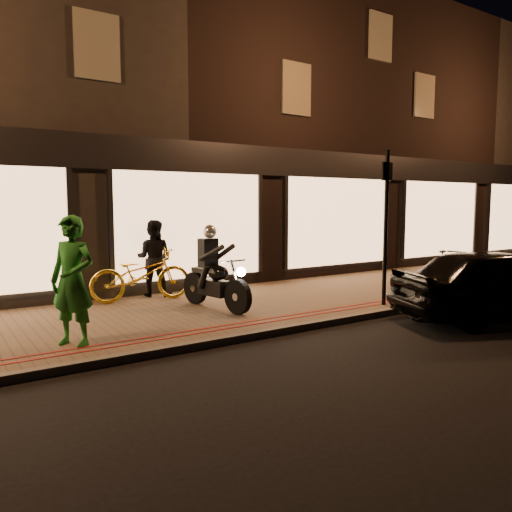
# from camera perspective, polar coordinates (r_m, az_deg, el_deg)

# --- Properties ---
(ground) EXTENTS (90.00, 90.00, 0.00)m
(ground) POSITION_cam_1_polar(r_m,az_deg,el_deg) (8.33, 5.01, -8.65)
(ground) COLOR black
(ground) RESTS_ON ground
(sidewalk) EXTENTS (50.00, 4.00, 0.12)m
(sidewalk) POSITION_cam_1_polar(r_m,az_deg,el_deg) (9.91, -2.27, -5.90)
(sidewalk) COLOR brown
(sidewalk) RESTS_ON ground
(kerb_stone) EXTENTS (50.00, 0.14, 0.12)m
(kerb_stone) POSITION_cam_1_polar(r_m,az_deg,el_deg) (8.35, 4.80, -8.18)
(kerb_stone) COLOR #59544C
(kerb_stone) RESTS_ON ground
(red_kerb_lines) EXTENTS (50.00, 0.26, 0.01)m
(red_kerb_lines) POSITION_cam_1_polar(r_m,az_deg,el_deg) (8.72, 2.74, -7.13)
(red_kerb_lines) COLOR maroon
(red_kerb_lines) RESTS_ON sidewalk
(building_row) EXTENTS (48.00, 10.11, 8.50)m
(building_row) POSITION_cam_1_polar(r_m,az_deg,el_deg) (16.23, -15.68, 13.37)
(building_row) COLOR black
(building_row) RESTS_ON ground
(motorcycle) EXTENTS (0.66, 1.94, 1.59)m
(motorcycle) POSITION_cam_1_polar(r_m,az_deg,el_deg) (9.47, -4.81, -2.33)
(motorcycle) COLOR black
(motorcycle) RESTS_ON sidewalk
(sign_post) EXTENTS (0.35, 0.10, 3.00)m
(sign_post) POSITION_cam_1_polar(r_m,az_deg,el_deg) (10.01, 14.62, 4.05)
(sign_post) COLOR black
(sign_post) RESTS_ON sidewalk
(bicycle_gold) EXTENTS (2.12, 0.97, 1.08)m
(bicycle_gold) POSITION_cam_1_polar(r_m,az_deg,el_deg) (10.44, -13.00, -2.11)
(bicycle_gold) COLOR yellow
(bicycle_gold) RESTS_ON sidewalk
(bicycle_dark) EXTENTS (1.65, 0.61, 0.97)m
(bicycle_dark) POSITION_cam_1_polar(r_m,az_deg,el_deg) (11.93, 21.12, -1.62)
(bicycle_dark) COLOR black
(bicycle_dark) RESTS_ON sidewalk
(person_green) EXTENTS (0.76, 0.79, 1.83)m
(person_green) POSITION_cam_1_polar(r_m,az_deg,el_deg) (7.41, -20.23, -2.67)
(person_green) COLOR #1F7725
(person_green) RESTS_ON sidewalk
(person_dark) EXTENTS (1.01, 0.96, 1.64)m
(person_dark) POSITION_cam_1_polar(r_m,az_deg,el_deg) (10.93, -11.64, -0.24)
(person_dark) COLOR black
(person_dark) RESTS_ON sidewalk
(parked_car) EXTENTS (4.22, 2.85, 1.34)m
(parked_car) POSITION_cam_1_polar(r_m,az_deg,el_deg) (9.99, 26.26, -2.89)
(parked_car) COLOR black
(parked_car) RESTS_ON ground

